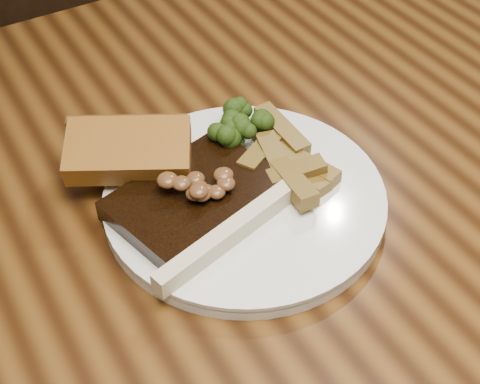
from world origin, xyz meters
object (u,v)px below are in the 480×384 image
(garlic_bread, at_px, (131,166))
(potato_wedges, at_px, (287,162))
(plate, at_px, (245,200))
(dining_table, at_px, (225,282))
(steak, at_px, (200,201))

(garlic_bread, height_order, potato_wedges, garlic_bread)
(plate, distance_m, potato_wedges, 0.06)
(dining_table, bearing_deg, garlic_bread, 120.36)
(steak, bearing_deg, potato_wedges, -12.65)
(dining_table, xyz_separation_m, garlic_bread, (-0.05, 0.09, 0.12))
(plate, height_order, steak, steak)
(plate, distance_m, steak, 0.05)
(potato_wedges, bearing_deg, steak, -178.42)
(dining_table, xyz_separation_m, steak, (-0.02, 0.01, 0.12))
(garlic_bread, relative_size, potato_wedges, 1.19)
(dining_table, height_order, plate, plate)
(dining_table, height_order, potato_wedges, potato_wedges)
(potato_wedges, bearing_deg, dining_table, -168.03)
(steak, height_order, potato_wedges, potato_wedges)
(dining_table, xyz_separation_m, plate, (0.03, 0.01, 0.10))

